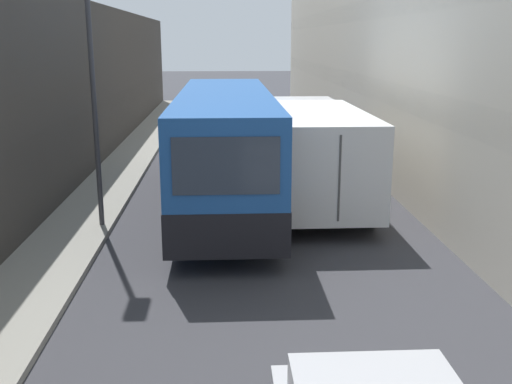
% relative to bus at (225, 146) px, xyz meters
% --- Properties ---
extents(ground_plane, '(150.00, 150.00, 0.00)m').
position_rel_bus_xyz_m(ground_plane, '(0.76, -1.57, -1.65)').
color(ground_plane, '#38383D').
extents(sidewalk_left, '(1.73, 60.00, 0.13)m').
position_rel_bus_xyz_m(sidewalk_left, '(-3.63, -1.57, -1.58)').
color(sidewalk_left, gray).
rests_on(sidewalk_left, ground_plane).
extents(bus, '(2.45, 11.09, 3.11)m').
position_rel_bus_xyz_m(bus, '(0.00, 0.00, 0.00)').
color(bus, '#1E519E').
rests_on(bus, ground_plane).
extents(box_truck, '(2.32, 8.18, 2.67)m').
position_rel_bus_xyz_m(box_truck, '(2.46, 0.36, -0.14)').
color(box_truck, silver).
rests_on(box_truck, ground_plane).
extents(panel_van, '(1.91, 4.09, 2.06)m').
position_rel_bus_xyz_m(panel_van, '(0.01, 10.38, -0.51)').
color(panel_van, '#BCBCC1').
rests_on(panel_van, ground_plane).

